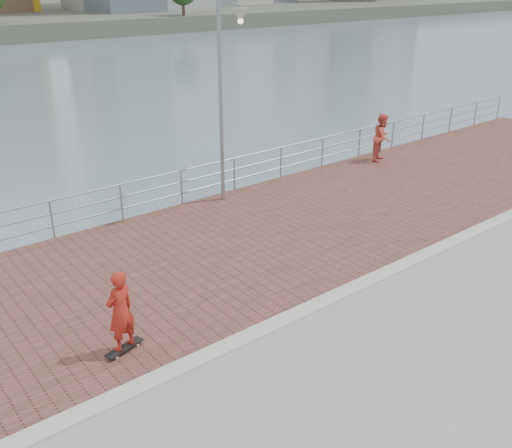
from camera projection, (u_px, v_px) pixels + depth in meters
water at (310, 381)px, 13.21m from camera, size 400.00×400.00×0.00m
brick_lane at (218, 250)px, 14.97m from camera, size 40.00×6.80×0.02m
curb at (313, 306)px, 12.39m from camera, size 40.00×0.40×0.06m
guardrail at (152, 190)px, 17.13m from camera, size 39.06×0.06×1.13m
street_lamp at (229, 62)px, 16.26m from camera, size 0.45×1.30×6.14m
skateboard at (124, 348)px, 10.91m from camera, size 0.82×0.40×0.09m
skateboarder at (120, 311)px, 10.57m from camera, size 0.67×0.52×1.63m
bystander at (382, 137)px, 21.84m from camera, size 1.08×0.98×1.81m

